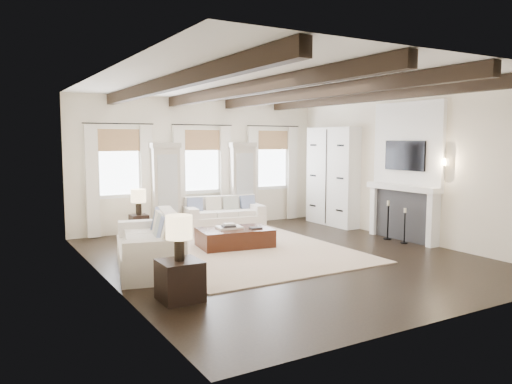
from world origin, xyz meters
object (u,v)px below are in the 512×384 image
sofa_back (223,217)px  sofa_left (153,247)px  side_table_back (139,227)px  side_table_front (180,280)px  ottoman (235,238)px

sofa_back → sofa_left: sofa_left is taller
sofa_back → side_table_back: 2.13m
side_table_back → sofa_left: bearing=-102.1°
sofa_back → sofa_left: 3.83m
sofa_back → sofa_left: bearing=-134.6°
sofa_left → sofa_back: bearing=45.4°
side_table_back → side_table_front: bearing=-100.2°
sofa_left → side_table_back: sofa_left is taller
sofa_left → side_table_back: size_ratio=4.32×
sofa_back → side_table_back: sofa_back is taller
ottoman → side_table_front: size_ratio=2.64×
ottoman → side_table_front: 3.45m
side_table_front → side_table_back: side_table_front is taller
side_table_front → side_table_back: 4.49m
ottoman → sofa_left: bearing=-149.6°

